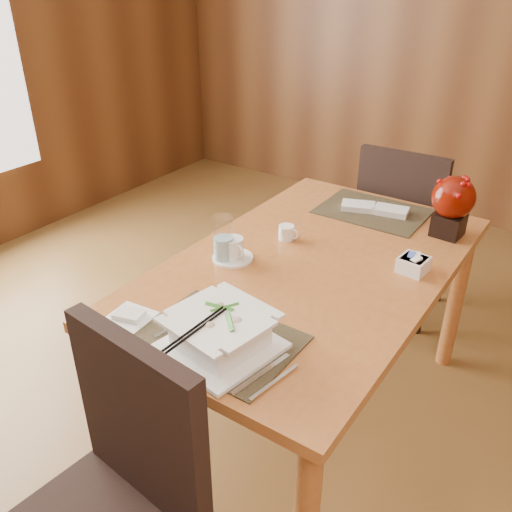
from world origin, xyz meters
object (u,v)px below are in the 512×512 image
Objects in this scene: coffee_cup at (233,250)px; bread_plate at (130,318)px; dining_table at (310,285)px; creamer_jug at (286,232)px; water_glass at (223,239)px; sugar_caddy at (413,265)px; far_chair at (403,225)px; berry_decor at (453,203)px; near_chair at (110,503)px; soup_setting at (220,333)px.

coffee_cup is 0.49m from bread_plate.
dining_table is 0.24m from creamer_jug.
dining_table is 8.48× the size of water_glass.
sugar_caddy is at bearing 24.44° from dining_table.
creamer_jug is 0.08× the size of far_chair.
dining_table is 0.37m from water_glass.
berry_decor is 1.59m from near_chair.
far_chair reaches higher than soup_setting.
near_chair is at bearing -102.13° from berry_decor.
sugar_caddy is at bearing 6.00° from creamer_jug.
near_chair is at bearing -52.38° from bread_plate.
berry_decor is at bearing 47.66° from water_glass.
water_glass is 1.89× the size of sugar_caddy.
soup_setting is 0.50m from near_chair.
water_glass is at bearing 114.13° from near_chair.
soup_setting is 0.35× the size of far_chair.
soup_setting reaches higher than sugar_caddy.
water_glass is (-0.31, 0.42, 0.03)m from soup_setting.
water_glass is 1.18m from far_chair.
near_chair reaches higher than dining_table.
coffee_cup is at bearing 54.39° from water_glass.
water_glass is 0.30m from creamer_jug.
dining_table is 0.65m from berry_decor.
berry_decor is 0.26× the size of far_chair.
water_glass reaches higher than soup_setting.
far_chair is at bearing 126.46° from berry_decor.
far_chair is at bearing 111.22° from sugar_caddy.
near_chair is at bearing -105.17° from sugar_caddy.
creamer_jug is at bearing -175.94° from sugar_caddy.
soup_setting is 1.54m from far_chair.
berry_decor is 0.64m from far_chair.
soup_setting is at bearing -53.64° from water_glass.
water_glass is 1.34× the size of bread_plate.
berry_decor is 0.25× the size of near_chair.
coffee_cup is 0.61× the size of berry_decor.
sugar_caddy is at bearing 109.74° from far_chair.
bread_plate is 1.61m from far_chair.
soup_setting is 2.20× the size of coffee_cup.
creamer_jug is at bearing -142.57° from berry_decor.
water_glass reaches higher than dining_table.
bread_plate is 0.14× the size of near_chair.
creamer_jug is at bearing 75.04° from far_chair.
soup_setting is 0.33m from bread_plate.
soup_setting is 0.53m from coffee_cup.
bread_plate is (-0.04, -0.49, -0.03)m from coffee_cup.
bread_plate is at bearing -114.90° from dining_table.
dining_table is 4.53× the size of soup_setting.
dining_table is at bearing -155.56° from sugar_caddy.
water_glass is 0.91m from berry_decor.
coffee_cup is at bearing -132.60° from berry_decor.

